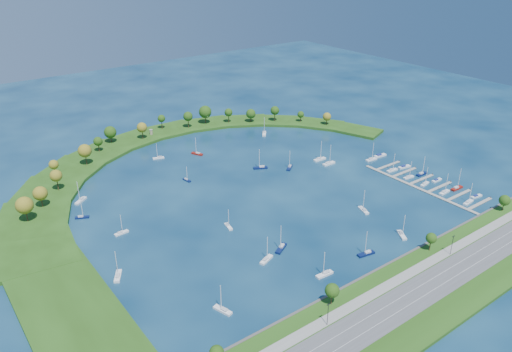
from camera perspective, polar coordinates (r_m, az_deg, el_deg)
ground at (r=303.32m, az=-0.20°, el=-1.25°), size 700.00×700.00×0.00m
south_shoreline at (r=230.57m, az=18.68°, el=-12.00°), size 420.00×43.10×11.60m
breakwater at (r=320.37m, az=-12.12°, el=-0.14°), size 286.74×247.64×2.00m
breakwater_trees at (r=359.16m, az=-11.20°, el=4.45°), size 240.14×93.93×14.73m
harbor_tower at (r=387.99m, az=-11.88°, el=4.94°), size 2.60×2.60×4.00m
dock_system at (r=322.02m, az=18.81°, el=-0.98°), size 24.28×82.00×1.60m
moored_boat_0 at (r=336.83m, az=8.30°, el=1.47°), size 9.52×2.77×13.95m
moored_boat_1 at (r=244.47m, az=2.89°, el=-8.16°), size 9.42×6.84×13.72m
moored_boat_2 at (r=261.95m, az=-3.18°, el=-5.70°), size 3.55×7.64×10.84m
moored_boat_3 at (r=236.33m, az=1.19°, el=-9.45°), size 8.81×5.28×12.52m
moored_boat_4 at (r=285.60m, az=-19.25°, el=-4.41°), size 7.48×5.04×10.76m
moored_boat_5 at (r=234.15m, az=-15.49°, el=-10.89°), size 6.64×9.00×13.15m
moored_boat_6 at (r=265.12m, az=-15.12°, el=-6.23°), size 7.53×2.65×10.85m
moored_boat_7 at (r=313.65m, az=-7.92°, el=-0.40°), size 2.77×6.71×9.57m
moored_boat_8 at (r=386.35m, az=0.95°, el=4.92°), size 8.06×9.07×13.99m
moored_boat_9 at (r=342.59m, az=7.27°, el=1.95°), size 9.39×3.01×13.65m
moored_boat_10 at (r=348.74m, az=-11.07°, el=2.09°), size 7.96×4.39×11.27m
moored_boat_11 at (r=264.86m, az=16.30°, el=-6.41°), size 6.44×8.53×12.52m
moored_boat_12 at (r=245.92m, az=12.47°, el=-8.59°), size 9.21×4.10×13.08m
moored_boat_13 at (r=229.11m, az=7.84°, el=-10.99°), size 8.76×2.91×12.69m
moored_boat_14 at (r=208.73m, az=-3.81°, el=-14.97°), size 4.76×8.82×12.49m
moored_boat_15 at (r=282.58m, az=12.18°, el=-3.79°), size 4.99×8.92×12.64m
moored_boat_16 at (r=327.17m, az=0.53°, el=1.01°), size 9.44×6.59×13.65m
moored_boat_17 at (r=351.38m, az=-6.74°, el=2.59°), size 5.80×8.69×12.48m
moored_boat_18 at (r=303.34m, az=-19.37°, el=-2.61°), size 8.51×7.54×13.11m
moored_boat_19 at (r=328.26m, az=3.86°, el=1.03°), size 8.32×7.33×12.79m
docked_boat_0 at (r=309.03m, az=23.07°, el=-2.73°), size 8.60×3.35×12.31m
docked_boat_1 at (r=318.18m, az=23.83°, el=-2.13°), size 8.01×3.22×1.59m
docked_boat_2 at (r=315.87m, az=20.71°, el=-1.69°), size 8.65×2.98×12.50m
docked_boat_3 at (r=323.51m, az=21.94°, el=-1.26°), size 9.16×2.64×13.43m
docked_boat_4 at (r=322.45m, az=18.71°, el=-0.82°), size 8.20×3.55×11.67m
docked_boat_5 at (r=330.09m, az=19.92°, el=-0.45°), size 7.95×2.35×1.61m
docked_boat_6 at (r=328.55m, az=17.03°, el=-0.08°), size 7.86×2.95×11.28m
docked_boat_7 at (r=335.44m, az=18.39°, el=0.26°), size 8.77×2.69×12.79m
docked_boat_8 at (r=335.52m, az=15.28°, el=0.69°), size 8.42×2.84×12.19m
docked_boat_9 at (r=342.65m, az=16.55°, el=1.01°), size 9.33×3.92×1.85m
docked_boat_10 at (r=348.50m, az=13.02°, el=1.89°), size 8.84×3.10×12.75m
docked_boat_11 at (r=356.28m, az=13.96°, el=2.28°), size 9.88×3.52×1.98m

